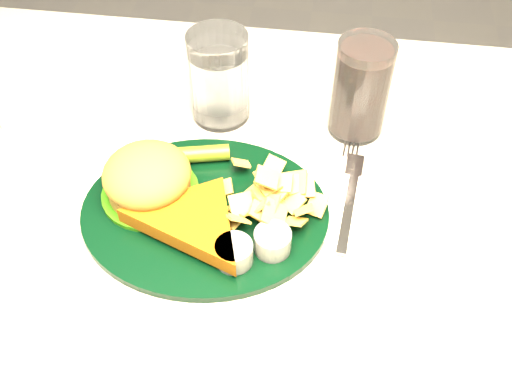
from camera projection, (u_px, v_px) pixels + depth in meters
table at (246, 356)px, 0.96m from camera, size 1.20×0.80×0.75m
dinner_plate at (204, 196)px, 0.65m from camera, size 0.31×0.26×0.07m
water_glass at (219, 77)px, 0.75m from camera, size 0.10×0.10×0.13m
cola_glass at (361, 89)px, 0.73m from camera, size 0.08×0.08×0.13m
fork_napkin at (348, 207)px, 0.68m from camera, size 0.14×0.17×0.01m
spoon at (136, 213)px, 0.67m from camera, size 0.07×0.17×0.01m
ramekin at (13, 117)px, 0.77m from camera, size 0.05×0.05×0.03m
wrapped_straw at (208, 154)px, 0.74m from camera, size 0.19×0.09×0.01m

